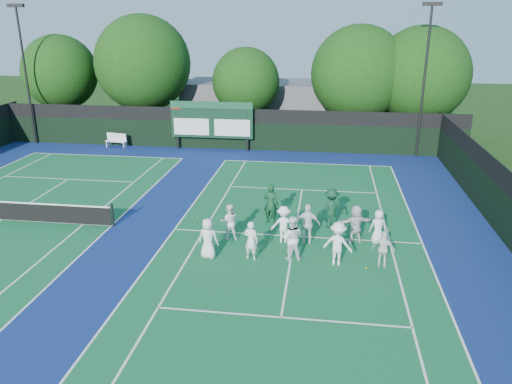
# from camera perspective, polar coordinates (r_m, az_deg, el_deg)

# --- Properties ---
(ground) EXTENTS (120.00, 120.00, 0.00)m
(ground) POSITION_cam_1_polar(r_m,az_deg,el_deg) (21.31, 4.23, -6.19)
(ground) COLOR #17360E
(ground) RESTS_ON ground
(court_apron) EXTENTS (34.00, 32.00, 0.01)m
(court_apron) POSITION_cam_1_polar(r_m,az_deg,el_deg) (23.30, -10.51, -4.16)
(court_apron) COLOR navy
(court_apron) RESTS_ON ground
(near_court) EXTENTS (11.05, 23.85, 0.01)m
(near_court) POSITION_cam_1_polar(r_m,az_deg,el_deg) (22.21, 4.41, -5.07)
(near_court) COLOR #125B30
(near_court) RESTS_ON ground
(left_court) EXTENTS (11.05, 23.85, 0.01)m
(left_court) POSITION_cam_1_polar(r_m,az_deg,el_deg) (26.85, -26.97, -2.82)
(left_court) COLOR #125B30
(left_court) RESTS_ON ground
(back_fence) EXTENTS (34.00, 0.08, 3.00)m
(back_fence) POSITION_cam_1_polar(r_m,az_deg,el_deg) (36.76, -3.37, 6.99)
(back_fence) COLOR black
(back_fence) RESTS_ON ground
(scoreboard) EXTENTS (6.00, 0.21, 3.55)m
(scoreboard) POSITION_cam_1_polar(r_m,az_deg,el_deg) (36.41, -5.10, 8.17)
(scoreboard) COLOR black
(scoreboard) RESTS_ON ground
(clubhouse) EXTENTS (18.00, 6.00, 4.00)m
(clubhouse) POSITION_cam_1_polar(r_m,az_deg,el_deg) (43.92, 3.88, 9.84)
(clubhouse) COLOR #56565B
(clubhouse) RESTS_ON ground
(light_pole_left) EXTENTS (1.20, 0.30, 10.12)m
(light_pole_left) POSITION_cam_1_polar(r_m,az_deg,el_deg) (41.44, -25.03, 13.58)
(light_pole_left) COLOR black
(light_pole_left) RESTS_ON ground
(light_pole_right) EXTENTS (1.20, 0.30, 10.12)m
(light_pole_right) POSITION_cam_1_polar(r_m,az_deg,el_deg) (35.61, 18.85, 13.68)
(light_pole_right) COLOR black
(light_pole_right) RESTS_ON ground
(tennis_net) EXTENTS (11.30, 0.10, 1.10)m
(tennis_net) POSITION_cam_1_polar(r_m,az_deg,el_deg) (26.69, -27.12, -1.85)
(tennis_net) COLOR black
(tennis_net) RESTS_ON ground
(bench) EXTENTS (1.71, 0.76, 1.05)m
(bench) POSITION_cam_1_polar(r_m,az_deg,el_deg) (38.83, -15.66, 5.77)
(bench) COLOR silver
(bench) RESTS_ON ground
(tree_a) EXTENTS (5.98, 5.98, 7.99)m
(tree_a) POSITION_cam_1_polar(r_m,az_deg,el_deg) (44.50, -21.25, 12.44)
(tree_a) COLOR black
(tree_a) RESTS_ON ground
(tree_b) EXTENTS (7.48, 7.48, 9.53)m
(tree_b) POSITION_cam_1_polar(r_m,az_deg,el_deg) (41.50, -12.55, 13.90)
(tree_b) COLOR black
(tree_b) RESTS_ON ground
(tree_c) EXTENTS (5.20, 5.20, 7.12)m
(tree_c) POSITION_cam_1_polar(r_m,az_deg,el_deg) (39.56, -0.92, 12.32)
(tree_c) COLOR black
(tree_c) RESTS_ON ground
(tree_d) EXTENTS (7.14, 7.14, 8.80)m
(tree_d) POSITION_cam_1_polar(r_m,az_deg,el_deg) (39.09, 11.88, 12.83)
(tree_d) COLOR black
(tree_d) RESTS_ON ground
(tree_e) EXTENTS (7.10, 7.10, 8.75)m
(tree_e) POSITION_cam_1_polar(r_m,az_deg,el_deg) (39.63, 18.49, 12.30)
(tree_e) COLOR black
(tree_e) RESTS_ON ground
(tennis_ball_0) EXTENTS (0.07, 0.07, 0.07)m
(tennis_ball_0) POSITION_cam_1_polar(r_m,az_deg,el_deg) (21.73, 1.14, -5.50)
(tennis_ball_0) COLOR #B5CC18
(tennis_ball_0) RESTS_ON ground
(tennis_ball_1) EXTENTS (0.07, 0.07, 0.07)m
(tennis_ball_1) POSITION_cam_1_polar(r_m,az_deg,el_deg) (24.07, 6.88, -3.11)
(tennis_ball_1) COLOR #B5CC18
(tennis_ball_1) RESTS_ON ground
(tennis_ball_2) EXTENTS (0.07, 0.07, 0.07)m
(tennis_ball_2) POSITION_cam_1_polar(r_m,az_deg,el_deg) (19.86, 12.49, -8.51)
(tennis_ball_2) COLOR #B5CC18
(tennis_ball_2) RESTS_ON ground
(tennis_ball_3) EXTENTS (0.07, 0.07, 0.07)m
(tennis_ball_3) POSITION_cam_1_polar(r_m,az_deg,el_deg) (24.38, -6.69, -2.81)
(tennis_ball_3) COLOR #B5CC18
(tennis_ball_3) RESTS_ON ground
(tennis_ball_4) EXTENTS (0.07, 0.07, 0.07)m
(tennis_ball_4) POSITION_cam_1_polar(r_m,az_deg,el_deg) (24.96, 5.87, -2.25)
(tennis_ball_4) COLOR #B5CC18
(tennis_ball_4) RESTS_ON ground
(tennis_ball_5) EXTENTS (0.07, 0.07, 0.07)m
(tennis_ball_5) POSITION_cam_1_polar(r_m,az_deg,el_deg) (21.82, 6.24, -5.52)
(tennis_ball_5) COLOR #B5CC18
(tennis_ball_5) RESTS_ON ground
(player_front_0) EXTENTS (0.88, 0.64, 1.68)m
(player_front_0) POSITION_cam_1_polar(r_m,az_deg,el_deg) (20.03, -5.50, -5.30)
(player_front_0) COLOR white
(player_front_0) RESTS_ON ground
(player_front_1) EXTENTS (0.68, 0.53, 1.63)m
(player_front_1) POSITION_cam_1_polar(r_m,az_deg,el_deg) (19.81, -0.58, -5.57)
(player_front_1) COLOR white
(player_front_1) RESTS_ON ground
(player_front_2) EXTENTS (0.91, 0.72, 1.82)m
(player_front_2) POSITION_cam_1_polar(r_m,az_deg,el_deg) (19.88, 4.08, -5.24)
(player_front_2) COLOR white
(player_front_2) RESTS_ON ground
(player_front_3) EXTENTS (1.27, 0.93, 1.77)m
(player_front_3) POSITION_cam_1_polar(r_m,az_deg,el_deg) (19.66, 9.33, -5.84)
(player_front_3) COLOR white
(player_front_3) RESTS_ON ground
(player_front_4) EXTENTS (0.93, 0.53, 1.49)m
(player_front_4) POSITION_cam_1_polar(r_m,az_deg,el_deg) (19.86, 14.37, -6.37)
(player_front_4) COLOR white
(player_front_4) RESTS_ON ground
(player_back_0) EXTENTS (0.87, 0.73, 1.61)m
(player_back_0) POSITION_cam_1_polar(r_m,az_deg,el_deg) (21.64, -3.06, -3.42)
(player_back_0) COLOR white
(player_back_0) RESTS_ON ground
(player_back_1) EXTENTS (1.11, 0.70, 1.64)m
(player_back_1) POSITION_cam_1_polar(r_m,az_deg,el_deg) (21.35, 3.17, -3.71)
(player_back_1) COLOR white
(player_back_1) RESTS_ON ground
(player_back_2) EXTENTS (1.04, 0.44, 1.77)m
(player_back_2) POSITION_cam_1_polar(r_m,az_deg,el_deg) (21.30, 5.95, -3.65)
(player_back_2) COLOR white
(player_back_2) RESTS_ON ground
(player_back_3) EXTENTS (1.65, 1.03, 1.70)m
(player_back_3) POSITION_cam_1_polar(r_m,az_deg,el_deg) (21.70, 11.32, -3.59)
(player_back_3) COLOR silver
(player_back_3) RESTS_ON ground
(player_back_4) EXTENTS (0.83, 0.65, 1.49)m
(player_back_4) POSITION_cam_1_polar(r_m,az_deg,el_deg) (21.88, 13.79, -3.87)
(player_back_4) COLOR white
(player_back_4) RESTS_ON ground
(coach_left) EXTENTS (0.77, 0.57, 1.91)m
(coach_left) POSITION_cam_1_polar(r_m,az_deg,el_deg) (23.25, 1.70, -1.35)
(coach_left) COLOR #0F3A1F
(coach_left) RESTS_ON ground
(coach_right) EXTENTS (1.34, 0.99, 1.86)m
(coach_right) POSITION_cam_1_polar(r_m,az_deg,el_deg) (23.01, 8.59, -1.86)
(coach_right) COLOR #0F3722
(coach_right) RESTS_ON ground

